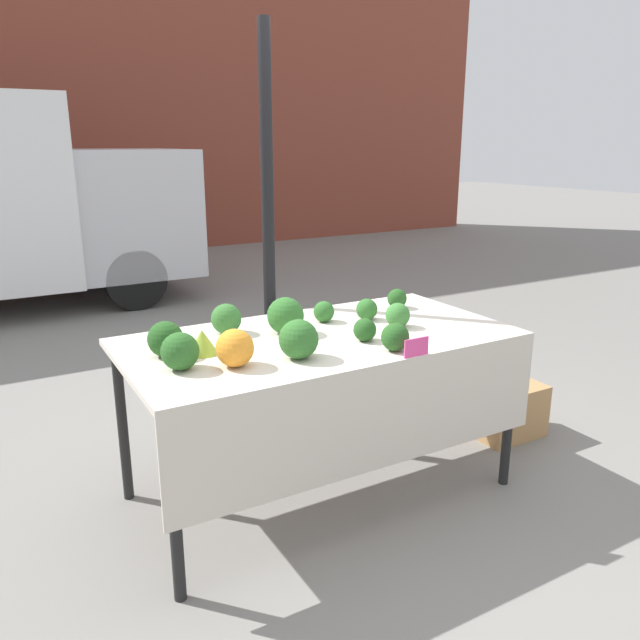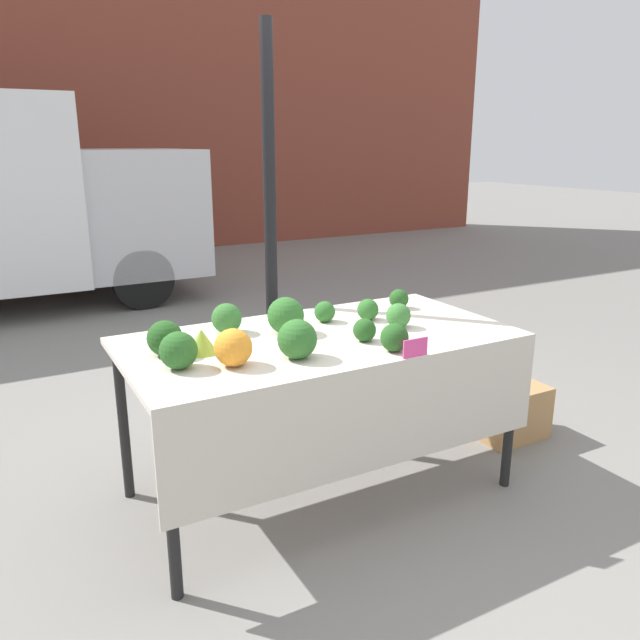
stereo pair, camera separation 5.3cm
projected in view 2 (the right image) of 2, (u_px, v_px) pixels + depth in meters
ground_plane at (320, 490)px, 3.27m from camera, size 40.00×40.00×0.00m
building_facade at (54, 27)px, 9.26m from camera, size 16.00×0.60×6.85m
tent_pole at (271, 245)px, 3.55m from camera, size 0.07×0.07×2.39m
market_table at (327, 359)px, 3.01m from camera, size 1.89×0.97×0.85m
orange_cauliflower at (233, 348)px, 2.61m from camera, size 0.16×0.16×0.16m
romanesco_head at (202, 341)px, 2.77m from camera, size 0.14×0.14×0.11m
broccoli_head_0 at (227, 318)px, 3.07m from camera, size 0.15×0.15×0.15m
broccoli_head_1 at (286, 315)px, 3.06m from camera, size 0.18×0.18×0.18m
broccoli_head_2 at (398, 316)px, 3.16m from camera, size 0.13×0.13×0.13m
broccoli_head_3 at (365, 330)px, 2.94m from camera, size 0.11×0.11×0.11m
broccoli_head_4 at (297, 339)px, 2.70m from camera, size 0.17×0.17×0.17m
broccoli_head_5 at (399, 299)px, 3.53m from camera, size 0.11×0.11×0.11m
broccoli_head_6 at (179, 351)px, 2.58m from camera, size 0.16×0.16×0.16m
broccoli_head_7 at (165, 338)px, 2.74m from camera, size 0.16×0.16×0.16m
broccoli_head_8 at (394, 338)px, 2.80m from camera, size 0.13×0.13×0.13m
broccoli_head_9 at (368, 310)px, 3.30m from camera, size 0.11×0.11×0.11m
broccoli_head_10 at (325, 312)px, 3.26m from camera, size 0.11×0.11×0.11m
price_sign at (415, 348)px, 2.73m from camera, size 0.13×0.01×0.08m
produce_crate at (509, 411)px, 3.84m from camera, size 0.42×0.31×0.33m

